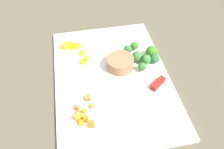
# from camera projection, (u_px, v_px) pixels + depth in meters

# --- Properties ---
(ground_plane) EXTENTS (4.00, 4.00, 0.00)m
(ground_plane) POSITION_uv_depth(u_px,v_px,m) (112.00, 79.00, 0.72)
(ground_plane) COLOR brown
(cutting_board) EXTENTS (0.51, 0.36, 0.01)m
(cutting_board) POSITION_uv_depth(u_px,v_px,m) (112.00, 78.00, 0.72)
(cutting_board) COLOR white
(cutting_board) RESTS_ON ground_plane
(prep_bowl) EXTENTS (0.09, 0.09, 0.04)m
(prep_bowl) POSITION_uv_depth(u_px,v_px,m) (120.00, 63.00, 0.73)
(prep_bowl) COLOR #966845
(prep_bowl) RESTS_ON cutting_board
(chef_knife) EXTENTS (0.20, 0.26, 0.02)m
(chef_knife) POSITION_uv_depth(u_px,v_px,m) (143.00, 99.00, 0.65)
(chef_knife) COLOR silver
(chef_knife) RESTS_ON cutting_board
(carrot_dice_0) EXTENTS (0.02, 0.02, 0.02)m
(carrot_dice_0) POSITION_uv_depth(u_px,v_px,m) (92.00, 124.00, 0.59)
(carrot_dice_0) COLOR orange
(carrot_dice_0) RESTS_ON cutting_board
(carrot_dice_1) EXTENTS (0.01, 0.01, 0.01)m
(carrot_dice_1) POSITION_uv_depth(u_px,v_px,m) (77.00, 108.00, 0.63)
(carrot_dice_1) COLOR orange
(carrot_dice_1) RESTS_ON cutting_board
(carrot_dice_2) EXTENTS (0.02, 0.02, 0.01)m
(carrot_dice_2) POSITION_uv_depth(u_px,v_px,m) (84.00, 111.00, 0.62)
(carrot_dice_2) COLOR orange
(carrot_dice_2) RESTS_ON cutting_board
(carrot_dice_3) EXTENTS (0.02, 0.02, 0.01)m
(carrot_dice_3) POSITION_uv_depth(u_px,v_px,m) (85.00, 118.00, 0.60)
(carrot_dice_3) COLOR orange
(carrot_dice_3) RESTS_ON cutting_board
(carrot_dice_4) EXTENTS (0.02, 0.02, 0.02)m
(carrot_dice_4) POSITION_uv_depth(u_px,v_px,m) (88.00, 98.00, 0.65)
(carrot_dice_4) COLOR orange
(carrot_dice_4) RESTS_ON cutting_board
(carrot_dice_5) EXTENTS (0.01, 0.01, 0.01)m
(carrot_dice_5) POSITION_uv_depth(u_px,v_px,m) (92.00, 106.00, 0.63)
(carrot_dice_5) COLOR orange
(carrot_dice_5) RESTS_ON cutting_board
(carrot_dice_6) EXTENTS (0.01, 0.02, 0.01)m
(carrot_dice_6) POSITION_uv_depth(u_px,v_px,m) (78.00, 113.00, 0.62)
(carrot_dice_6) COLOR orange
(carrot_dice_6) RESTS_ON cutting_board
(carrot_dice_7) EXTENTS (0.03, 0.03, 0.02)m
(carrot_dice_7) POSITION_uv_depth(u_px,v_px,m) (78.00, 117.00, 0.60)
(carrot_dice_7) COLOR orange
(carrot_dice_7) RESTS_ON cutting_board
(carrot_dice_8) EXTENTS (0.01, 0.01, 0.01)m
(carrot_dice_8) POSITION_uv_depth(u_px,v_px,m) (81.00, 123.00, 0.59)
(carrot_dice_8) COLOR orange
(carrot_dice_8) RESTS_ON cutting_board
(pepper_dice_0) EXTENTS (0.02, 0.02, 0.01)m
(pepper_dice_0) POSITION_uv_depth(u_px,v_px,m) (83.00, 62.00, 0.75)
(pepper_dice_0) COLOR yellow
(pepper_dice_0) RESTS_ON cutting_board
(pepper_dice_1) EXTENTS (0.02, 0.02, 0.01)m
(pepper_dice_1) POSITION_uv_depth(u_px,v_px,m) (82.00, 53.00, 0.78)
(pepper_dice_1) COLOR yellow
(pepper_dice_1) RESTS_ON cutting_board
(pepper_dice_2) EXTENTS (0.02, 0.02, 0.01)m
(pepper_dice_2) POSITION_uv_depth(u_px,v_px,m) (78.00, 46.00, 0.80)
(pepper_dice_2) COLOR yellow
(pepper_dice_2) RESTS_ON cutting_board
(pepper_dice_3) EXTENTS (0.03, 0.03, 0.02)m
(pepper_dice_3) POSITION_uv_depth(u_px,v_px,m) (73.00, 46.00, 0.80)
(pepper_dice_3) COLOR yellow
(pepper_dice_3) RESTS_ON cutting_board
(pepper_dice_4) EXTENTS (0.03, 0.03, 0.02)m
(pepper_dice_4) POSITION_uv_depth(u_px,v_px,m) (65.00, 47.00, 0.79)
(pepper_dice_4) COLOR yellow
(pepper_dice_4) RESTS_ON cutting_board
(pepper_dice_5) EXTENTS (0.02, 0.02, 0.01)m
(pepper_dice_5) POSITION_uv_depth(u_px,v_px,m) (87.00, 58.00, 0.76)
(pepper_dice_5) COLOR yellow
(pepper_dice_5) RESTS_ON cutting_board
(pepper_dice_6) EXTENTS (0.02, 0.02, 0.02)m
(pepper_dice_6) POSITION_uv_depth(u_px,v_px,m) (68.00, 44.00, 0.81)
(pepper_dice_6) COLOR yellow
(pepper_dice_6) RESTS_ON cutting_board
(broccoli_floret_0) EXTENTS (0.03, 0.03, 0.03)m
(broccoli_floret_0) POSITION_uv_depth(u_px,v_px,m) (128.00, 49.00, 0.77)
(broccoli_floret_0) COLOR #8FB16B
(broccoli_floret_0) RESTS_ON cutting_board
(broccoli_floret_1) EXTENTS (0.04, 0.04, 0.04)m
(broccoli_floret_1) POSITION_uv_depth(u_px,v_px,m) (152.00, 52.00, 0.76)
(broccoli_floret_1) COLOR #85B354
(broccoli_floret_1) RESTS_ON cutting_board
(broccoli_floret_2) EXTENTS (0.03, 0.03, 0.03)m
(broccoli_floret_2) POSITION_uv_depth(u_px,v_px,m) (142.00, 67.00, 0.72)
(broccoli_floret_2) COLOR #98BA6A
(broccoli_floret_2) RESTS_ON cutting_board
(broccoli_floret_3) EXTENTS (0.04, 0.04, 0.04)m
(broccoli_floret_3) POSITION_uv_depth(u_px,v_px,m) (137.00, 57.00, 0.75)
(broccoli_floret_3) COLOR #86B154
(broccoli_floret_3) RESTS_ON cutting_board
(broccoli_floret_4) EXTENTS (0.03, 0.03, 0.03)m
(broccoli_floret_4) POSITION_uv_depth(u_px,v_px,m) (135.00, 46.00, 0.79)
(broccoli_floret_4) COLOR #83B462
(broccoli_floret_4) RESTS_ON cutting_board
(broccoli_floret_5) EXTENTS (0.03, 0.03, 0.04)m
(broccoli_floret_5) POSITION_uv_depth(u_px,v_px,m) (146.00, 59.00, 0.73)
(broccoli_floret_5) COLOR #8BB068
(broccoli_floret_5) RESTS_ON cutting_board
(broccoli_floret_6) EXTENTS (0.03, 0.03, 0.03)m
(broccoli_floret_6) POSITION_uv_depth(u_px,v_px,m) (155.00, 59.00, 0.74)
(broccoli_floret_6) COLOR #86B657
(broccoli_floret_6) RESTS_ON cutting_board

